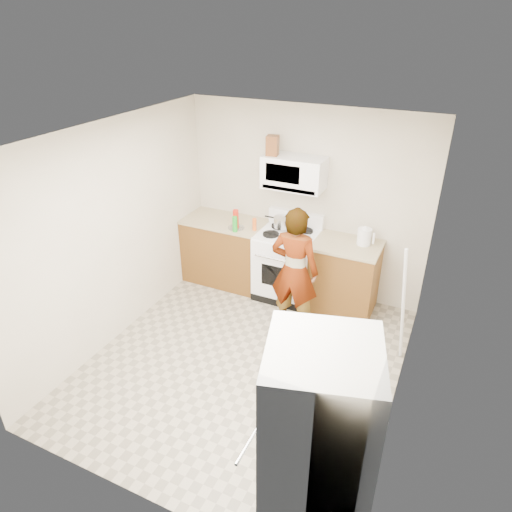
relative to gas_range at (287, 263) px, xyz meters
The scene contains 20 objects.
floor 1.56m from the gas_range, 86.14° to the right, with size 3.60×3.60×0.00m, color gray.
back_wall 0.83m from the gas_range, 72.00° to the left, with size 3.20×0.02×2.50m, color beige.
right_wall 2.37m from the gas_range, 41.25° to the right, with size 0.02×3.60×2.50m, color beige.
cabinet_left 0.94m from the gas_range, behind, with size 1.12×0.62×0.90m, color brown.
counter_left 1.03m from the gas_range, behind, with size 1.14×0.64×0.04m, color tan.
cabinet_right 0.78m from the gas_range, ahead, with size 0.80×0.62×0.90m, color brown.
counter_right 0.89m from the gas_range, ahead, with size 0.82×0.64×0.04m, color tan.
gas_range is the anchor object (origin of this frame).
microwave 1.22m from the gas_range, 90.00° to the left, with size 0.76×0.38×0.40m, color white.
person 0.80m from the gas_range, 62.51° to the right, with size 0.58×0.38×1.58m, color tan.
fridge 3.26m from the gas_range, 65.13° to the right, with size 0.70×0.70×1.70m, color beige.
kettle 1.11m from the gas_range, ahead, with size 0.17×0.17×0.21m, color silver.
jug 1.56m from the gas_range, 165.22° to the left, with size 0.14×0.14×0.24m, color #5E3216.
saucepan 0.56m from the gas_range, 138.48° to the left, with size 0.23×0.23×0.13m, color silver.
tray 0.53m from the gas_range, 30.18° to the right, with size 0.25×0.16×0.05m, color white.
bottle_spray 0.90m from the gas_range, 167.34° to the right, with size 0.08×0.08×0.25m, color red.
bottle_hot_sauce 0.69m from the gas_range, 165.58° to the right, with size 0.05×0.05×0.16m, color #E45B19.
bottle_green_cap 0.88m from the gas_range, 158.51° to the right, with size 0.06×0.06×0.21m, color #198D21.
pot_lid 0.83m from the gas_range, 167.34° to the right, with size 0.22×0.22×0.01m, color white.
broom 1.81m from the gas_range, 26.39° to the right, with size 0.03×0.03×1.48m, color silver.
Camera 1 is at (1.78, -3.51, 3.43)m, focal length 32.00 mm.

